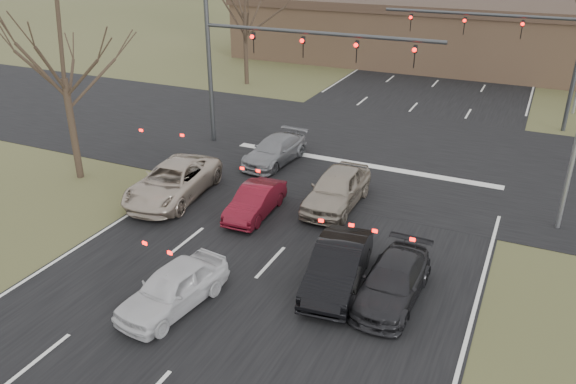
% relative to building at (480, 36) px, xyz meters
% --- Properties ---
extents(ground, '(360.00, 360.00, 0.00)m').
position_rel_building_xyz_m(ground, '(-2.00, -38.00, -2.67)').
color(ground, '#494C28').
rests_on(ground, ground).
extents(road_main, '(14.00, 300.00, 0.02)m').
position_rel_building_xyz_m(road_main, '(-2.00, 22.00, -2.66)').
color(road_main, black).
rests_on(road_main, ground).
extents(road_cross, '(200.00, 14.00, 0.02)m').
position_rel_building_xyz_m(road_cross, '(-2.00, -23.00, -2.65)').
color(road_cross, black).
rests_on(road_cross, ground).
extents(building, '(42.40, 10.40, 5.30)m').
position_rel_building_xyz_m(building, '(0.00, 0.00, 0.00)').
color(building, '#896649').
rests_on(building, ground).
extents(mast_arm_near, '(12.12, 0.24, 8.00)m').
position_rel_building_xyz_m(mast_arm_near, '(-7.23, -25.00, 2.41)').
color(mast_arm_near, '#383A3D').
rests_on(mast_arm_near, ground).
extents(mast_arm_far, '(11.12, 0.24, 8.00)m').
position_rel_building_xyz_m(mast_arm_far, '(4.18, -15.00, 2.35)').
color(mast_arm_far, '#383A3D').
rests_on(mast_arm_far, ground).
extents(tree_left_near, '(5.10, 5.10, 8.50)m').
position_rel_building_xyz_m(tree_left_near, '(-13.50, -32.00, 3.90)').
color(tree_left_near, black).
rests_on(tree_left_near, ground).
extents(car_silver_suv, '(3.04, 5.62, 1.50)m').
position_rel_building_xyz_m(car_silver_suv, '(-8.17, -32.00, -1.92)').
color(car_silver_suv, '#AF9F8D').
rests_on(car_silver_suv, ground).
extents(car_white_sedan, '(2.12, 4.13, 1.35)m').
position_rel_building_xyz_m(car_white_sedan, '(-3.57, -38.46, -1.99)').
color(car_white_sedan, silver).
rests_on(car_white_sedan, ground).
extents(car_black_hatch, '(2.06, 4.56, 1.45)m').
position_rel_building_xyz_m(car_black_hatch, '(0.57, -35.30, -1.94)').
color(car_black_hatch, black).
rests_on(car_black_hatch, ground).
extents(car_charcoal_sedan, '(1.85, 4.31, 1.24)m').
position_rel_building_xyz_m(car_charcoal_sedan, '(2.37, -35.26, -2.05)').
color(car_charcoal_sedan, black).
rests_on(car_charcoal_sedan, ground).
extents(car_grey_ahead, '(2.13, 4.51, 1.27)m').
position_rel_building_xyz_m(car_grey_ahead, '(-6.00, -26.50, -2.03)').
color(car_grey_ahead, gray).
rests_on(car_grey_ahead, ground).
extents(car_red_ahead, '(1.45, 3.73, 1.21)m').
position_rel_building_xyz_m(car_red_ahead, '(-4.20, -31.96, -2.06)').
color(car_red_ahead, '#5B0D19').
rests_on(car_red_ahead, ground).
extents(car_silver_ahead, '(1.91, 4.67, 1.59)m').
position_rel_building_xyz_m(car_silver_ahead, '(-1.50, -29.80, -1.87)').
color(car_silver_ahead, gray).
rests_on(car_silver_ahead, ground).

